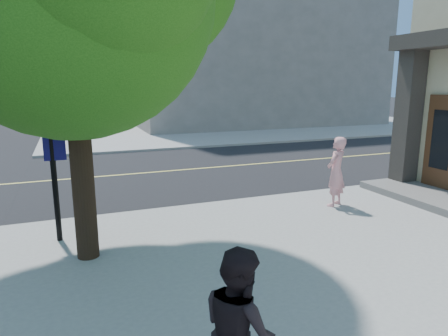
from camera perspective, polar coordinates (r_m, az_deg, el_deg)
name	(u,v)px	position (r m, az deg, el deg)	size (l,w,h in m)	color
ground	(51,225)	(9.80, -23.59, -7.55)	(140.00, 140.00, 0.00)	black
road_ew	(56,180)	(14.13, -23.05, -1.64)	(140.00, 9.00, 0.01)	black
sidewalk_ne	(234,120)	(33.53, 1.42, 6.85)	(29.00, 25.00, 0.12)	gray
filler_ne	(238,33)	(34.28, 1.95, 18.78)	(18.00, 16.00, 14.00)	slate
man_on_phone	(336,172)	(10.16, 15.81, -0.51)	(0.63, 0.41, 1.73)	pink
pedestrian	(239,330)	(3.90, 2.20, -22.26)	(0.78, 0.61, 1.60)	black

